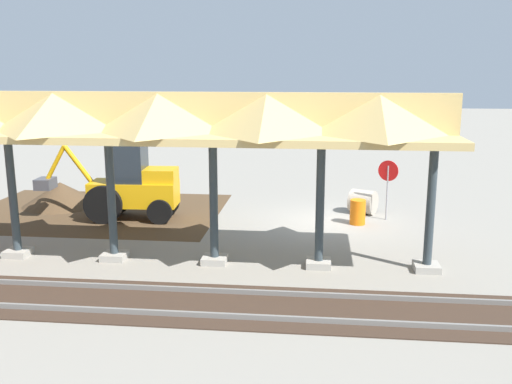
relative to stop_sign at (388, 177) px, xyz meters
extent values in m
plane|color=gray|center=(2.13, 0.52, -1.60)|extent=(120.00, 120.00, 0.00)
cube|color=#4C3823|center=(11.17, 0.00, -1.60)|extent=(9.68, 7.00, 0.01)
cube|color=#9E998E|center=(-0.51, 5.41, -1.50)|extent=(0.70, 0.70, 0.20)
cylinder|color=#2D383D|center=(-0.51, 5.41, 0.20)|extent=(0.24, 0.24, 3.60)
cube|color=#9E998E|center=(2.50, 5.41, -1.50)|extent=(0.70, 0.70, 0.20)
cylinder|color=#2D383D|center=(2.50, 5.41, 0.20)|extent=(0.24, 0.24, 3.60)
cube|color=#9E998E|center=(5.50, 5.41, -1.50)|extent=(0.70, 0.70, 0.20)
cylinder|color=#2D383D|center=(5.50, 5.41, 0.20)|extent=(0.24, 0.24, 3.60)
cube|color=#9E998E|center=(8.50, 5.41, -1.50)|extent=(0.70, 0.70, 0.20)
cylinder|color=#2D383D|center=(8.50, 5.41, 0.20)|extent=(0.24, 0.24, 3.60)
cube|color=#9E998E|center=(11.50, 5.41, -1.50)|extent=(0.70, 0.70, 0.20)
cylinder|color=#2D383D|center=(11.50, 5.41, 0.20)|extent=(0.24, 0.24, 3.60)
cube|color=tan|center=(7.00, 5.41, 2.10)|extent=(16.21, 3.20, 0.20)
cube|color=tan|center=(7.00, 5.41, 2.75)|extent=(16.21, 0.20, 1.10)
pyramid|color=tan|center=(1.00, 5.41, 2.75)|extent=(2.70, 3.20, 1.10)
pyramid|color=tan|center=(4.00, 5.41, 2.75)|extent=(2.70, 3.20, 1.10)
pyramid|color=tan|center=(7.00, 5.41, 2.75)|extent=(2.70, 3.20, 1.10)
pyramid|color=tan|center=(10.00, 5.41, 2.75)|extent=(2.70, 3.20, 1.10)
cube|color=slate|center=(2.13, 7.68, -1.53)|extent=(60.00, 0.08, 0.15)
cube|color=slate|center=(2.13, 9.12, -1.53)|extent=(60.00, 0.08, 0.15)
cube|color=#38281E|center=(2.13, 8.40, -1.59)|extent=(60.00, 2.58, 0.03)
cylinder|color=gray|center=(0.00, 0.00, -0.58)|extent=(0.06, 0.06, 2.04)
cylinder|color=red|center=(0.00, 0.00, 0.25)|extent=(0.69, 0.37, 0.76)
cube|color=orange|center=(9.33, 0.86, -0.63)|extent=(3.27, 1.47, 0.90)
cube|color=#1E262D|center=(9.53, 0.87, 0.52)|extent=(1.36, 1.24, 1.40)
cube|color=orange|center=(8.31, 0.81, 0.07)|extent=(1.21, 1.15, 0.50)
cylinder|color=black|center=(10.33, 0.20, -0.90)|extent=(1.41, 0.38, 1.40)
cylinder|color=black|center=(10.25, 1.63, -0.90)|extent=(1.41, 0.38, 1.40)
cylinder|color=black|center=(8.28, 0.15, -1.15)|extent=(0.92, 0.35, 0.90)
cylinder|color=black|center=(8.21, 1.45, -1.15)|extent=(0.92, 0.35, 0.90)
cylinder|color=orange|center=(11.39, 0.98, 0.47)|extent=(1.07, 0.24, 1.41)
cylinder|color=orange|center=(12.25, 1.02, 0.42)|extent=(0.97, 0.21, 1.50)
cube|color=#47474C|center=(12.66, 1.05, -0.30)|extent=(0.64, 0.83, 0.40)
cone|color=#4C3823|center=(13.01, -0.86, -1.60)|extent=(6.21, 6.21, 1.93)
cylinder|color=#9E9384|center=(0.80, -0.84, -1.14)|extent=(1.24, 1.24, 0.93)
cylinder|color=black|center=(1.21, -1.04, -1.14)|extent=(0.28, 0.55, 0.60)
cylinder|color=orange|center=(1.10, 0.73, -1.15)|extent=(0.56, 0.56, 0.90)
camera|label=1|loc=(2.63, 20.90, 3.98)|focal=40.00mm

